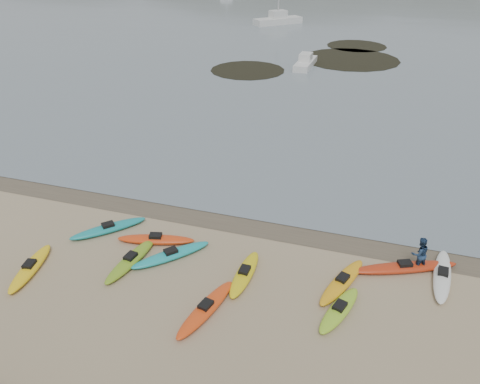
% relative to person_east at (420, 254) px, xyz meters
% --- Properties ---
extents(ground, '(600.00, 600.00, 0.00)m').
position_rel_person_east_xyz_m(ground, '(-8.44, 1.56, -0.78)').
color(ground, tan).
rests_on(ground, ground).
extents(wet_sand, '(60.00, 60.00, 0.00)m').
position_rel_person_east_xyz_m(wet_sand, '(-8.44, 1.26, -0.78)').
color(wet_sand, brown).
rests_on(wet_sand, ground).
extents(kayaks, '(21.89, 8.53, 0.34)m').
position_rel_person_east_xyz_m(kayaks, '(-8.26, -2.66, -0.61)').
color(kayaks, '#98CF29').
rests_on(kayaks, ground).
extents(person_east, '(0.95, 0.88, 1.57)m').
position_rel_person_east_xyz_m(person_east, '(0.00, 0.00, 0.00)').
color(person_east, navy).
rests_on(person_east, ground).
extents(kelp_mats, '(18.89, 22.67, 0.04)m').
position_rel_person_east_xyz_m(kelp_mats, '(-9.12, 36.45, -0.76)').
color(kelp_mats, black).
rests_on(kelp_mats, water).
extents(moored_boats, '(90.43, 81.10, 1.24)m').
position_rel_person_east_xyz_m(moored_boats, '(-1.51, 80.62, -0.22)').
color(moored_boats, silver).
rests_on(moored_boats, ground).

